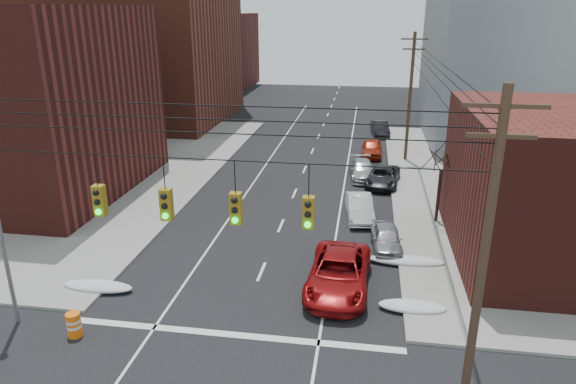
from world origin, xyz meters
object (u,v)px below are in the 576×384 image
(parked_car_d, at_px, (362,170))
(parked_car_f, at_px, (380,128))
(parked_car_e, at_px, (372,148))
(parked_car_c, at_px, (383,176))
(lot_car_a, at_px, (47,199))
(construction_barrel, at_px, (74,324))
(lot_car_d, at_px, (116,152))
(parked_car_a, at_px, (387,238))
(parked_car_b, at_px, (360,208))
(red_pickup, at_px, (339,273))
(lot_car_c, at_px, (47,169))
(lot_car_b, at_px, (135,152))

(parked_car_d, distance_m, parked_car_f, 15.18)
(parked_car_e, bearing_deg, parked_car_c, -82.72)
(lot_car_a, bearing_deg, construction_barrel, -128.82)
(parked_car_f, height_order, lot_car_d, lot_car_d)
(parked_car_a, bearing_deg, lot_car_d, 144.82)
(construction_barrel, bearing_deg, parked_car_b, 52.20)
(parked_car_b, relative_size, parked_car_c, 0.89)
(parked_car_d, height_order, lot_car_d, lot_car_d)
(red_pickup, distance_m, lot_car_a, 21.26)
(lot_car_d, bearing_deg, parked_car_a, -101.38)
(construction_barrel, bearing_deg, lot_car_d, 112.72)
(lot_car_a, relative_size, lot_car_c, 0.74)
(parked_car_a, bearing_deg, parked_car_e, 88.88)
(parked_car_b, bearing_deg, lot_car_d, 148.87)
(parked_car_b, height_order, parked_car_f, parked_car_f)
(parked_car_c, bearing_deg, parked_car_e, 103.40)
(parked_car_e, distance_m, parked_car_f, 8.50)
(parked_car_a, distance_m, lot_car_c, 27.53)
(parked_car_a, relative_size, lot_car_d, 0.94)
(parked_car_a, height_order, parked_car_d, parked_car_d)
(parked_car_b, bearing_deg, parked_car_f, 79.50)
(lot_car_c, bearing_deg, parked_car_f, -38.66)
(lot_car_a, bearing_deg, lot_car_b, 11.92)
(parked_car_e, relative_size, lot_car_d, 1.09)
(construction_barrel, bearing_deg, parked_car_d, 63.77)
(parked_car_b, xyz_separation_m, parked_car_f, (1.60, 23.52, 0.02))
(parked_car_c, height_order, lot_car_a, parked_car_c)
(parked_car_e, bearing_deg, lot_car_a, -140.62)
(red_pickup, xyz_separation_m, parked_car_b, (0.79, 9.13, -0.12))
(parked_car_d, bearing_deg, parked_car_c, -49.58)
(parked_car_f, relative_size, lot_car_d, 1.08)
(parked_car_d, height_order, lot_car_b, lot_car_b)
(parked_car_a, relative_size, lot_car_a, 1.07)
(parked_car_e, bearing_deg, lot_car_b, -166.35)
(lot_car_b, bearing_deg, parked_car_f, -44.53)
(red_pickup, relative_size, parked_car_a, 1.56)
(red_pickup, height_order, parked_car_f, red_pickup)
(lot_car_b, bearing_deg, construction_barrel, -146.07)
(parked_car_b, bearing_deg, lot_car_b, 145.85)
(parked_car_b, xyz_separation_m, parked_car_d, (0.02, 8.42, -0.04))
(parked_car_f, bearing_deg, parked_car_e, -102.36)
(lot_car_d, bearing_deg, red_pickup, -112.27)
(lot_car_d, xyz_separation_m, construction_barrel, (10.21, -24.38, -0.33))
(parked_car_e, height_order, parked_car_f, parked_car_e)
(parked_car_b, height_order, lot_car_b, parked_car_b)
(red_pickup, distance_m, parked_car_f, 32.73)
(parked_car_d, height_order, parked_car_f, parked_car_f)
(red_pickup, bearing_deg, lot_car_d, 139.97)
(parked_car_f, relative_size, construction_barrel, 4.31)
(parked_car_e, relative_size, construction_barrel, 4.35)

